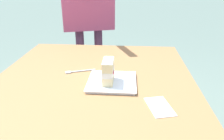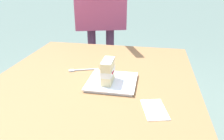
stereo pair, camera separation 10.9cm
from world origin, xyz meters
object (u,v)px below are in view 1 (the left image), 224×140
(patio_table, at_px, (92,102))
(dessert_plate, at_px, (112,82))
(cake_slice, at_px, (108,71))
(dessert_fork, at_px, (78,71))
(paper_napkin, at_px, (160,107))

(patio_table, xyz_separation_m, dessert_plate, (0.03, -0.10, 0.10))
(dessert_plate, distance_m, cake_slice, 0.07)
(dessert_plate, height_order, cake_slice, cake_slice)
(dessert_plate, xyz_separation_m, dessert_fork, (0.13, 0.20, -0.00))
(patio_table, xyz_separation_m, dessert_fork, (0.16, 0.10, 0.10))
(paper_napkin, bearing_deg, cake_slice, 51.88)
(dessert_plate, distance_m, paper_napkin, 0.29)
(cake_slice, relative_size, dessert_fork, 0.70)
(dessert_plate, distance_m, dessert_fork, 0.24)
(dessert_plate, height_order, dessert_fork, dessert_plate)
(dessert_fork, distance_m, paper_napkin, 0.53)
(dessert_fork, relative_size, paper_napkin, 0.98)
(dessert_plate, bearing_deg, paper_napkin, -132.99)
(patio_table, bearing_deg, paper_napkin, -118.54)
(paper_napkin, bearing_deg, dessert_fork, 51.77)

